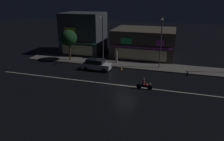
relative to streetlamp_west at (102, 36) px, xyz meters
The scene contains 12 objects.
ground_plane 10.69m from the streetlamp_west, 53.96° to the right, with size 140.00×140.00×0.00m, color black.
lane_divider_stripe 10.68m from the streetlamp_west, 53.96° to the right, with size 36.54×0.16×0.01m, color beige.
sidewalk_far 7.30m from the streetlamp_west, ahead, with size 38.46×3.93×0.14m, color #5B5954.
storefront_left_block 9.22m from the streetlamp_west, 50.82° to the left, with size 10.88×8.73×5.01m.
storefront_center_block 8.39m from the streetlamp_west, 134.59° to the left, with size 7.46×6.71×7.69m.
streetlamp_west is the anchor object (origin of this frame).
streetlamp_mid 9.08m from the streetlamp_west, ahead, with size 0.44×1.64×7.57m.
pedestrian_on_sidewalk 4.25m from the streetlamp_west, 25.44° to the left, with size 0.34×0.34×1.91m.
street_tree 6.07m from the streetlamp_west, behind, with size 2.72×2.72×5.16m.
parked_car_near_kerb 4.92m from the streetlamp_west, 88.77° to the right, with size 4.30×1.98×1.67m.
motorcycle_lead 12.10m from the streetlamp_west, 45.54° to the right, with size 1.90×0.60×1.52m.
traffic_cone 6.00m from the streetlamp_west, 28.43° to the right, with size 0.36×0.36×0.55m, color orange.
Camera 1 is at (5.23, -23.41, 10.47)m, focal length 33.56 mm.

